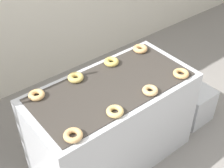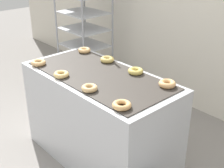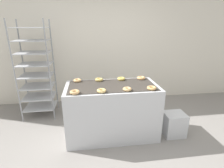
{
  "view_description": "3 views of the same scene",
  "coord_description": "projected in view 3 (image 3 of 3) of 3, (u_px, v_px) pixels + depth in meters",
  "views": [
    {
      "loc": [
        -1.24,
        -0.94,
        2.47
      ],
      "look_at": [
        0.0,
        0.61,
        0.9
      ],
      "focal_mm": 50.0,
      "sensor_mm": 36.0,
      "label": 1
    },
    {
      "loc": [
        1.9,
        -0.97,
        1.95
      ],
      "look_at": [
        0.0,
        0.76,
        0.74
      ],
      "focal_mm": 50.0,
      "sensor_mm": 36.0,
      "label": 2
    },
    {
      "loc": [
        -0.35,
        -1.93,
        1.77
      ],
      "look_at": [
        0.0,
        0.61,
        0.9
      ],
      "focal_mm": 28.0,
      "sensor_mm": 36.0,
      "label": 3
    }
  ],
  "objects": [
    {
      "name": "wall_back",
      "position": [
        103.0,
        42.0,
        3.97
      ],
      "size": [
        8.0,
        0.05,
        2.8
      ],
      "color": "silver",
      "rests_on": "ground_plane"
    },
    {
      "name": "donut_far_left",
      "position": [
        77.0,
        80.0,
        2.88
      ],
      "size": [
        0.13,
        0.13,
        0.04
      ],
      "primitive_type": "torus",
      "color": "#E2AE6E",
      "rests_on": "fryer_machine"
    },
    {
      "name": "baking_rack_cart",
      "position": [
        36.0,
        70.0,
        3.34
      ],
      "size": [
        0.62,
        0.51,
        1.87
      ],
      "color": "gray",
      "rests_on": "ground_plane"
    },
    {
      "name": "donut_near_left",
      "position": [
        75.0,
        92.0,
        2.38
      ],
      "size": [
        0.13,
        0.13,
        0.04
      ],
      "primitive_type": "torus",
      "color": "tan",
      "rests_on": "fryer_machine"
    },
    {
      "name": "donut_near_midright",
      "position": [
        127.0,
        89.0,
        2.49
      ],
      "size": [
        0.13,
        0.13,
        0.04
      ],
      "primitive_type": "torus",
      "color": "tan",
      "rests_on": "fryer_machine"
    },
    {
      "name": "ground_plane",
      "position": [
        118.0,
        159.0,
        2.42
      ],
      "size": [
        14.0,
        14.0,
        0.0
      ],
      "primitive_type": "plane",
      "color": "gray"
    },
    {
      "name": "glaze_bin",
      "position": [
        174.0,
        124.0,
        2.91
      ],
      "size": [
        0.34,
        0.3,
        0.39
      ],
      "color": "silver",
      "rests_on": "ground_plane"
    },
    {
      "name": "donut_far_midleft",
      "position": [
        99.0,
        80.0,
        2.92
      ],
      "size": [
        0.13,
        0.13,
        0.04
      ],
      "primitive_type": "torus",
      "color": "#D3B55E",
      "rests_on": "fryer_machine"
    },
    {
      "name": "fryer_machine",
      "position": [
        112.0,
        111.0,
        2.85
      ],
      "size": [
        1.45,
        0.72,
        0.88
      ],
      "color": "silver",
      "rests_on": "ground_plane"
    },
    {
      "name": "donut_far_midright",
      "position": [
        121.0,
        79.0,
        2.97
      ],
      "size": [
        0.13,
        0.13,
        0.04
      ],
      "primitive_type": "torus",
      "color": "#D9BD5A",
      "rests_on": "fryer_machine"
    },
    {
      "name": "donut_near_right",
      "position": [
        152.0,
        88.0,
        2.54
      ],
      "size": [
        0.14,
        0.14,
        0.04
      ],
      "primitive_type": "torus",
      "color": "tan",
      "rests_on": "fryer_machine"
    },
    {
      "name": "donut_near_midleft",
      "position": [
        102.0,
        91.0,
        2.44
      ],
      "size": [
        0.13,
        0.13,
        0.04
      ],
      "primitive_type": "torus",
      "color": "#E5BC70",
      "rests_on": "fryer_machine"
    },
    {
      "name": "donut_far_right",
      "position": [
        141.0,
        78.0,
        3.01
      ],
      "size": [
        0.14,
        0.14,
        0.04
      ],
      "primitive_type": "torus",
      "color": "#E6AC6C",
      "rests_on": "fryer_machine"
    }
  ]
}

